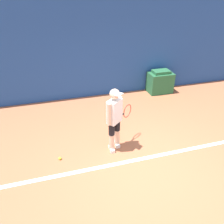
{
  "coord_description": "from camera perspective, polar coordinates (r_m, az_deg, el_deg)",
  "views": [
    {
      "loc": [
        -1.62,
        -3.19,
        3.35
      ],
      "look_at": [
        -0.42,
        0.96,
        0.88
      ],
      "focal_mm": 35.0,
      "sensor_mm": 36.0,
      "label": 1
    }
  ],
  "objects": [
    {
      "name": "ground_plane",
      "position": [
        4.9,
        8.14,
        -13.77
      ],
      "size": [
        24.0,
        24.0,
        0.0
      ],
      "primitive_type": "plane",
      "color": "#B76642"
    },
    {
      "name": "covered_chair",
      "position": [
        8.13,
        12.43,
        7.67
      ],
      "size": [
        0.85,
        0.57,
        0.82
      ],
      "color": "#28663D",
      "rests_on": "ground_plane"
    },
    {
      "name": "tennis_ball",
      "position": [
        5.11,
        -13.45,
        -11.7
      ],
      "size": [
        0.07,
        0.07,
        0.07
      ],
      "color": "#D1E533",
      "rests_on": "ground_plane"
    },
    {
      "name": "back_wall",
      "position": [
        7.4,
        -3.05,
        15.53
      ],
      "size": [
        24.0,
        0.1,
        3.07
      ],
      "color": "#234C99",
      "rests_on": "ground_plane"
    },
    {
      "name": "tennis_player",
      "position": [
        4.84,
        0.76,
        -1.44
      ],
      "size": [
        0.76,
        0.64,
        1.53
      ],
      "rotation": [
        0.0,
        0.0,
        0.67
      ],
      "color": "beige",
      "rests_on": "ground_plane"
    },
    {
      "name": "court_baseline",
      "position": [
        5.03,
        7.2,
        -12.19
      ],
      "size": [
        21.6,
        0.1,
        0.01
      ],
      "color": "white",
      "rests_on": "ground_plane"
    }
  ]
}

